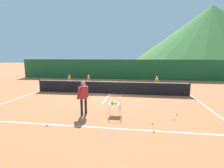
# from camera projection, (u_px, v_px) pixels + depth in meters

# --- Properties ---
(ground_plane) EXTENTS (120.00, 120.00, 0.00)m
(ground_plane) POSITION_uv_depth(u_px,v_px,m) (110.00, 94.00, 13.44)
(ground_plane) COLOR #C67042
(line_baseline_near) EXTENTS (12.16, 0.08, 0.01)m
(line_baseline_near) POSITION_uv_depth(u_px,v_px,m) (85.00, 127.00, 7.11)
(line_baseline_near) COLOR white
(line_baseline_near) RESTS_ON ground
(line_baseline_far) EXTENTS (12.16, 0.08, 0.01)m
(line_baseline_far) POSITION_uv_depth(u_px,v_px,m) (118.00, 83.00, 18.59)
(line_baseline_far) COLOR white
(line_baseline_far) RESTS_ON ground
(line_sideline_west) EXTENTS (0.08, 11.75, 0.01)m
(line_sideline_west) POSITION_uv_depth(u_px,v_px,m) (38.00, 91.00, 14.33)
(line_sideline_west) COLOR white
(line_sideline_west) RESTS_ON ground
(line_sideline_east) EXTENTS (0.08, 11.75, 0.01)m
(line_sideline_east) POSITION_uv_depth(u_px,v_px,m) (192.00, 96.00, 12.54)
(line_sideline_east) COLOR white
(line_sideline_east) RESTS_ON ground
(line_service_center) EXTENTS (0.08, 6.21, 0.01)m
(line_service_center) POSITION_uv_depth(u_px,v_px,m) (110.00, 94.00, 13.43)
(line_service_center) COLOR white
(line_service_center) RESTS_ON ground
(tennis_net) EXTENTS (11.86, 0.08, 1.05)m
(tennis_net) POSITION_uv_depth(u_px,v_px,m) (110.00, 87.00, 13.36)
(tennis_net) COLOR #333338
(tennis_net) RESTS_ON ground
(instructor) EXTENTS (0.49, 0.84, 1.69)m
(instructor) POSITION_uv_depth(u_px,v_px,m) (83.00, 95.00, 8.49)
(instructor) COLOR black
(instructor) RESTS_ON ground
(student_0) EXTENTS (0.63, 0.50, 1.26)m
(student_0) POSITION_uv_depth(u_px,v_px,m) (70.00, 80.00, 15.42)
(student_0) COLOR black
(student_0) RESTS_ON ground
(student_1) EXTENTS (0.55, 0.49, 1.19)m
(student_1) POSITION_uv_depth(u_px,v_px,m) (89.00, 80.00, 15.95)
(student_1) COLOR silver
(student_1) RESTS_ON ground
(student_2) EXTENTS (0.42, 0.70, 1.31)m
(student_2) POSITION_uv_depth(u_px,v_px,m) (157.00, 82.00, 14.02)
(student_2) COLOR silver
(student_2) RESTS_ON ground
(ball_cart) EXTENTS (0.58, 0.58, 0.90)m
(ball_cart) POSITION_uv_depth(u_px,v_px,m) (114.00, 103.00, 8.57)
(ball_cart) COLOR #B7B7BC
(ball_cart) RESTS_ON ground
(tennis_ball_0) EXTENTS (0.07, 0.07, 0.07)m
(tennis_ball_0) POSITION_uv_depth(u_px,v_px,m) (174.00, 119.00, 7.89)
(tennis_ball_0) COLOR yellow
(tennis_ball_0) RESTS_ON ground
(tennis_ball_1) EXTENTS (0.07, 0.07, 0.07)m
(tennis_ball_1) POSITION_uv_depth(u_px,v_px,m) (120.00, 107.00, 9.78)
(tennis_ball_1) COLOR yellow
(tennis_ball_1) RESTS_ON ground
(tennis_ball_2) EXTENTS (0.07, 0.07, 0.07)m
(tennis_ball_2) POSITION_uv_depth(u_px,v_px,m) (152.00, 124.00, 7.36)
(tennis_ball_2) COLOR yellow
(tennis_ball_2) RESTS_ON ground
(tennis_ball_3) EXTENTS (0.07, 0.07, 0.07)m
(tennis_ball_3) POSITION_uv_depth(u_px,v_px,m) (48.00, 94.00, 13.21)
(tennis_ball_3) COLOR yellow
(tennis_ball_3) RESTS_ON ground
(tennis_ball_4) EXTENTS (0.07, 0.07, 0.07)m
(tennis_ball_4) POSITION_uv_depth(u_px,v_px,m) (114.00, 102.00, 10.82)
(tennis_ball_4) COLOR yellow
(tennis_ball_4) RESTS_ON ground
(tennis_ball_5) EXTENTS (0.07, 0.07, 0.07)m
(tennis_ball_5) POSITION_uv_depth(u_px,v_px,m) (154.00, 131.00, 6.62)
(tennis_ball_5) COLOR yellow
(tennis_ball_5) RESTS_ON ground
(tennis_ball_6) EXTENTS (0.07, 0.07, 0.07)m
(tennis_ball_6) POSITION_uv_depth(u_px,v_px,m) (176.00, 114.00, 8.54)
(tennis_ball_6) COLOR yellow
(tennis_ball_6) RESTS_ON ground
(tennis_ball_7) EXTENTS (0.07, 0.07, 0.07)m
(tennis_ball_7) POSITION_uv_depth(u_px,v_px,m) (47.00, 125.00, 7.19)
(tennis_ball_7) COLOR yellow
(tennis_ball_7) RESTS_ON ground
(windscreen_fence) EXTENTS (26.74, 0.08, 2.50)m
(windscreen_fence) POSITION_uv_depth(u_px,v_px,m) (121.00, 69.00, 21.77)
(windscreen_fence) COLOR #1E5B2D
(windscreen_fence) RESTS_ON ground
(hill_0) EXTENTS (50.48, 50.48, 18.14)m
(hill_0) POSITION_uv_depth(u_px,v_px,m) (210.00, 36.00, 53.02)
(hill_0) COLOR #427A38
(hill_0) RESTS_ON ground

